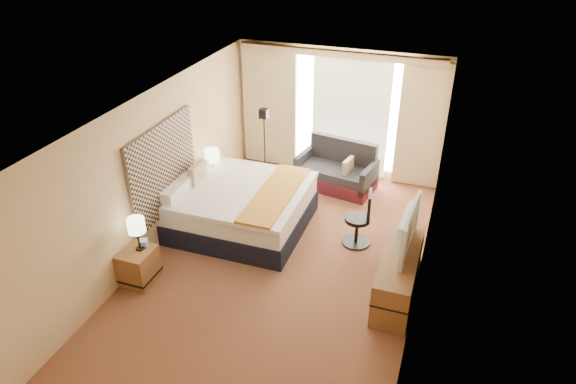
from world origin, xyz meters
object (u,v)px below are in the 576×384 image
(nightstand_left, at_px, (139,266))
(lamp_left, at_px, (136,226))
(floor_lamp, at_px, (264,133))
(lamp_right, at_px, (212,156))
(media_dresser, at_px, (399,272))
(bed, at_px, (240,206))
(television, at_px, (402,228))
(nightstand_right, at_px, (214,189))
(loveseat, at_px, (337,172))
(desk_chair, at_px, (361,221))

(nightstand_left, relative_size, lamp_left, 1.02)
(floor_lamp, distance_m, lamp_right, 1.13)
(media_dresser, xyz_separation_m, bed, (-2.89, 0.85, 0.05))
(bed, xyz_separation_m, television, (2.84, -0.74, 0.63))
(nightstand_right, height_order, media_dresser, media_dresser)
(floor_lamp, bearing_deg, lamp_left, -101.68)
(television, bearing_deg, media_dresser, -152.79)
(nightstand_left, relative_size, floor_lamp, 0.33)
(bed, height_order, loveseat, bed)
(lamp_left, bearing_deg, nightstand_right, 90.91)
(nightstand_left, xyz_separation_m, desk_chair, (2.91, 2.06, 0.16))
(floor_lamp, distance_m, television, 3.66)
(nightstand_left, relative_size, lamp_right, 0.98)
(media_dresser, xyz_separation_m, lamp_right, (-3.66, 1.42, 0.63))
(floor_lamp, xyz_separation_m, lamp_right, (-0.68, -0.88, -0.18))
(lamp_left, bearing_deg, television, 17.06)
(nightstand_right, distance_m, floor_lamp, 1.43)
(lamp_left, distance_m, lamp_right, 2.42)
(media_dresser, bearing_deg, floor_lamp, 142.34)
(bed, bearing_deg, lamp_left, -112.62)
(lamp_right, bearing_deg, lamp_left, -89.94)
(lamp_left, distance_m, television, 3.78)
(lamp_right, bearing_deg, television, -19.89)
(desk_chair, height_order, lamp_right, lamp_right)
(bed, relative_size, loveseat, 1.38)
(nightstand_right, distance_m, lamp_right, 0.71)
(media_dresser, bearing_deg, nightstand_left, -164.16)
(nightstand_left, relative_size, television, 0.47)
(nightstand_left, relative_size, loveseat, 0.34)
(media_dresser, bearing_deg, bed, 163.62)
(bed, bearing_deg, lamp_right, 143.58)
(nightstand_left, height_order, media_dresser, media_dresser)
(loveseat, bearing_deg, television, -49.12)
(desk_chair, bearing_deg, loveseat, 106.93)
(media_dresser, height_order, desk_chair, desk_chair)
(desk_chair, xyz_separation_m, television, (0.74, -0.90, 0.60))
(lamp_left, bearing_deg, floor_lamp, 78.32)
(nightstand_left, relative_size, desk_chair, 0.56)
(floor_lamp, distance_m, desk_chair, 2.65)
(loveseat, bearing_deg, lamp_left, -107.75)
(nightstand_left, distance_m, lamp_right, 2.57)
(media_dresser, relative_size, bed, 0.80)
(bed, xyz_separation_m, floor_lamp, (-0.09, 1.45, 0.77))
(media_dresser, relative_size, floor_lamp, 1.09)
(lamp_right, bearing_deg, bed, -36.42)
(bed, relative_size, floor_lamp, 1.36)
(loveseat, relative_size, lamp_right, 2.90)
(nightstand_left, bearing_deg, desk_chair, 35.25)
(lamp_left, bearing_deg, loveseat, 61.98)
(bed, height_order, television, television)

